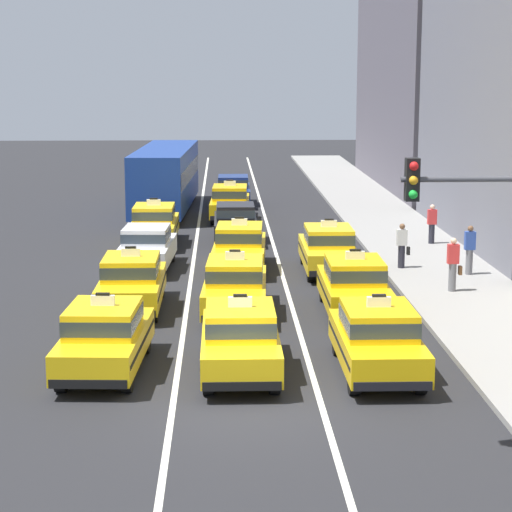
% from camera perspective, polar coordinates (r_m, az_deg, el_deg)
% --- Properties ---
extents(ground_plane, '(160.00, 160.00, 0.00)m').
position_cam_1_polar(ground_plane, '(21.03, -0.51, -8.89)').
color(ground_plane, '#232326').
extents(lane_stripe_left_center, '(0.14, 80.00, 0.01)m').
position_cam_1_polar(lane_stripe_left_center, '(40.43, -3.54, 0.73)').
color(lane_stripe_left_center, silver).
rests_on(lane_stripe_left_center, ground).
extents(lane_stripe_center_right, '(0.14, 80.00, 0.01)m').
position_cam_1_polar(lane_stripe_center_right, '(40.47, 0.99, 0.76)').
color(lane_stripe_center_right, silver).
rests_on(lane_stripe_center_right, ground).
extents(sidewalk_curb, '(4.00, 90.00, 0.15)m').
position_cam_1_polar(sidewalk_curb, '(36.32, 10.27, -0.47)').
color(sidewalk_curb, gray).
rests_on(sidewalk_curb, ground).
extents(taxi_left_nearest, '(2.04, 4.65, 1.96)m').
position_cam_1_polar(taxi_left_nearest, '(23.45, -8.85, -4.67)').
color(taxi_left_nearest, black).
rests_on(taxi_left_nearest, ground).
extents(taxi_left_second, '(1.82, 4.56, 1.96)m').
position_cam_1_polar(taxi_left_second, '(29.33, -7.29, -1.48)').
color(taxi_left_second, black).
rests_on(taxi_left_second, ground).
extents(sedan_left_third, '(1.98, 4.38, 1.58)m').
position_cam_1_polar(sedan_left_third, '(35.20, -6.41, 0.56)').
color(sedan_left_third, black).
rests_on(sedan_left_third, ground).
extents(taxi_left_fourth, '(1.85, 4.57, 1.96)m').
position_cam_1_polar(taxi_left_fourth, '(40.17, -5.98, 1.89)').
color(taxi_left_fourth, black).
rests_on(taxi_left_fourth, ground).
extents(bus_left_fifth, '(3.03, 11.31, 3.22)m').
position_cam_1_polar(bus_left_fifth, '(49.60, -5.31, 4.71)').
color(bus_left_fifth, black).
rests_on(bus_left_fifth, ground).
extents(taxi_center_nearest, '(1.83, 4.56, 1.96)m').
position_cam_1_polar(taxi_center_nearest, '(23.04, -0.94, -4.82)').
color(taxi_center_nearest, black).
rests_on(taxi_center_nearest, ground).
extents(taxi_center_second, '(2.01, 4.64, 1.96)m').
position_cam_1_polar(taxi_center_second, '(28.59, -1.23, -1.72)').
color(taxi_center_second, black).
rests_on(taxi_center_second, ground).
extents(taxi_center_third, '(2.05, 4.65, 1.96)m').
position_cam_1_polar(taxi_center_third, '(34.84, -0.97, 0.57)').
color(taxi_center_third, black).
rests_on(taxi_center_third, ground).
extents(sedan_center_fourth, '(1.76, 4.30, 1.58)m').
position_cam_1_polar(sedan_center_fourth, '(40.81, -1.22, 2.05)').
color(sedan_center_fourth, black).
rests_on(sedan_center_fourth, ground).
extents(taxi_center_fifth, '(1.97, 4.62, 1.96)m').
position_cam_1_polar(taxi_center_fifth, '(46.61, -1.53, 3.19)').
color(taxi_center_fifth, black).
rests_on(taxi_center_fifth, ground).
extents(sedan_center_sixth, '(1.83, 4.33, 1.58)m').
position_cam_1_polar(sedan_center_sixth, '(51.71, -1.35, 3.92)').
color(sedan_center_sixth, black).
rests_on(sedan_center_sixth, ground).
extents(taxi_right_nearest, '(1.82, 4.56, 1.96)m').
position_cam_1_polar(taxi_right_nearest, '(23.22, 7.12, -4.78)').
color(taxi_right_nearest, black).
rests_on(taxi_right_nearest, ground).
extents(taxi_right_second, '(1.87, 4.58, 1.96)m').
position_cam_1_polar(taxi_right_second, '(28.80, 5.77, -1.68)').
color(taxi_right_second, black).
rests_on(taxi_right_second, ground).
extents(taxi_right_third, '(1.85, 4.57, 1.96)m').
position_cam_1_polar(taxi_right_third, '(34.55, 4.26, 0.46)').
color(taxi_right_third, black).
rests_on(taxi_right_third, ground).
extents(pedestrian_near_crosswalk, '(0.47, 0.24, 1.60)m').
position_cam_1_polar(pedestrian_near_crosswalk, '(34.95, 8.55, 0.60)').
color(pedestrian_near_crosswalk, '#23232D').
rests_on(pedestrian_near_crosswalk, sidewalk_curb).
extents(pedestrian_mid_block, '(0.36, 0.24, 1.60)m').
position_cam_1_polar(pedestrian_mid_block, '(40.07, 10.27, 1.87)').
color(pedestrian_mid_block, '#23232D').
rests_on(pedestrian_mid_block, sidewalk_curb).
extents(pedestrian_by_storefront, '(0.47, 0.24, 1.73)m').
position_cam_1_polar(pedestrian_by_storefront, '(31.53, 11.48, -0.48)').
color(pedestrian_by_storefront, slate).
rests_on(pedestrian_by_storefront, sidewalk_curb).
extents(pedestrian_trailing, '(0.36, 0.24, 1.71)m').
position_cam_1_polar(pedestrian_trailing, '(34.23, 12.41, 0.37)').
color(pedestrian_trailing, slate).
rests_on(pedestrian_trailing, sidewalk_curb).
extents(traffic_light_pole, '(2.87, 0.33, 5.58)m').
position_cam_1_polar(traffic_light_pole, '(18.03, 14.11, 0.03)').
color(traffic_light_pole, '#47474C').
rests_on(traffic_light_pole, ground).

